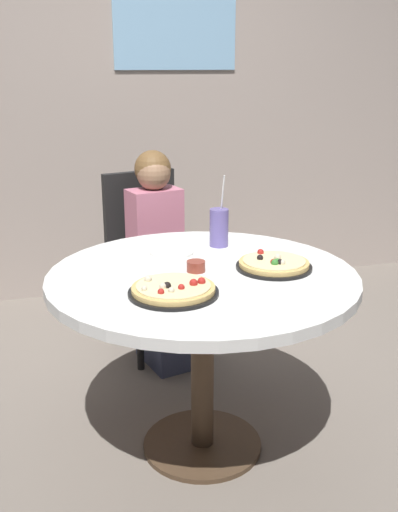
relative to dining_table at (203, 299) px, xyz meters
name	(u,v)px	position (x,y,z in m)	size (l,w,h in m)	color
ground_plane	(202,446)	(0.00, 0.00, -0.65)	(8.00, 8.00, 0.00)	slate
wall_with_window	(120,70)	(0.00, 1.93, 0.81)	(5.20, 0.14, 2.90)	#A8998E
dining_table	(203,299)	(0.00, 0.00, 0.00)	(1.15, 1.15, 0.75)	white
chair_wooden	(148,252)	(-0.02, 1.00, -0.12)	(0.48, 0.48, 0.95)	black
diner_child	(162,270)	(0.02, 0.82, -0.16)	(0.33, 0.43, 1.08)	#3F4766
pizza_veggie	(173,290)	(-0.15, -0.18, 0.12)	(0.31, 0.31, 0.05)	black
pizza_cheese	(274,264)	(0.27, -0.02, 0.12)	(0.29, 0.29, 0.05)	black
soda_cup	(219,227)	(0.16, 0.31, 0.19)	(0.08, 0.08, 0.31)	#6659A5
sauce_bowl	(196,266)	(-0.02, 0.02, 0.12)	(0.07, 0.07, 0.04)	brown
plate_small	(172,252)	(-0.06, 0.26, 0.11)	(0.18, 0.18, 0.01)	white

